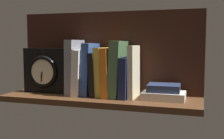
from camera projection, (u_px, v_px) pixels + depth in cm
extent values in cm
cube|color=#4C2D19|center=(100.00, 99.00, 123.94)|extent=(86.63, 24.69, 2.50)
cube|color=black|center=(108.00, 52.00, 133.19)|extent=(86.63, 1.20, 37.61)
cube|color=gray|center=(75.00, 67.00, 129.26)|extent=(3.93, 14.14, 24.66)
cube|color=silver|center=(82.00, 72.00, 128.33)|extent=(4.05, 16.70, 20.27)
cube|color=#2D4C8E|center=(90.00, 69.00, 127.09)|extent=(4.62, 13.58, 23.21)
cube|color=black|center=(96.00, 74.00, 126.30)|extent=(3.26, 14.21, 19.01)
cube|color=gold|center=(103.00, 72.00, 125.32)|extent=(3.57, 12.93, 21.27)
cube|color=orange|center=(109.00, 72.00, 124.36)|extent=(3.85, 16.28, 21.19)
cube|color=#476B44|center=(118.00, 69.00, 123.04)|extent=(5.26, 15.46, 24.26)
cube|color=#192147|center=(127.00, 77.00, 122.14)|extent=(3.47, 16.78, 17.14)
cube|color=beige|center=(134.00, 72.00, 120.97)|extent=(2.46, 14.17, 22.14)
cube|color=black|center=(46.00, 70.00, 133.29)|extent=(20.79, 4.50, 20.79)
torus|color=black|center=(42.00, 72.00, 130.81)|extent=(15.03, 1.85, 15.03)
cylinder|color=beige|center=(42.00, 72.00, 130.81)|extent=(12.13, 0.60, 12.13)
cube|color=black|center=(41.00, 75.00, 130.56)|extent=(0.84, 0.30, 2.97)
cube|color=black|center=(41.00, 77.00, 130.65)|extent=(0.88, 0.30, 4.75)
torus|color=black|center=(43.00, 53.00, 130.40)|extent=(2.44, 0.44, 2.44)
cube|color=beige|center=(164.00, 96.00, 117.48)|extent=(17.27, 12.13, 3.17)
cube|color=#232D4C|center=(164.00, 88.00, 117.78)|extent=(13.56, 11.92, 3.05)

